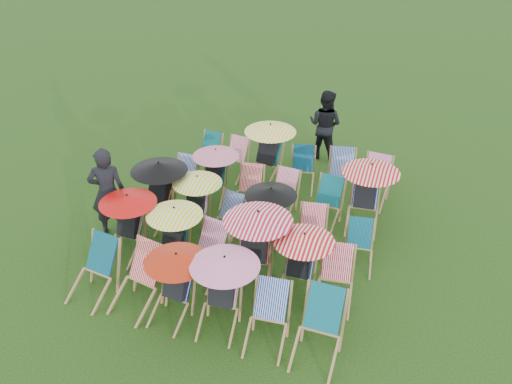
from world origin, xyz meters
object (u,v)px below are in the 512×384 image
(deckchair_29, at_px, (374,182))
(person_left, at_px, (108,192))
(deckchair_0, at_px, (93,271))
(person_rear, at_px, (325,125))
(deckchair_5, at_px, (318,331))

(deckchair_29, xyz_separation_m, person_left, (-4.65, -2.82, 0.46))
(deckchair_0, relative_size, person_left, 0.53)
(deckchair_29, height_order, person_rear, person_rear)
(deckchair_0, relative_size, person_rear, 0.58)
(deckchair_0, distance_m, deckchair_5, 3.91)
(deckchair_29, bearing_deg, person_rear, 137.36)
(deckchair_0, xyz_separation_m, deckchair_29, (4.00, 4.48, -0.02))
(person_left, height_order, person_rear, person_left)
(deckchair_0, height_order, deckchair_5, deckchair_5)
(deckchair_29, bearing_deg, person_left, -143.24)
(deckchair_29, bearing_deg, deckchair_0, -126.16)
(deckchair_5, bearing_deg, person_rear, 104.09)
(deckchair_5, distance_m, person_rear, 6.37)
(deckchair_0, height_order, deckchair_29, deckchair_0)
(person_rear, bearing_deg, deckchair_29, 144.91)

